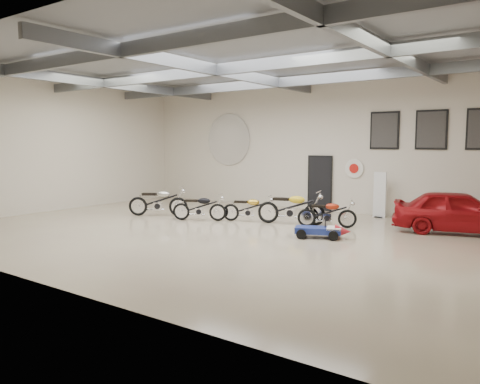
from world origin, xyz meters
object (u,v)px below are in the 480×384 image
Objects in this scene: motorcycle_silver at (158,201)px; go_kart at (323,228)px; motorcycle_black at (199,207)px; motorcycle_gold at (249,208)px; motorcycle_red at (327,213)px; banner_stand at (380,194)px; motorcycle_yellow at (291,207)px; vintage_car at (459,212)px.

motorcycle_silver reaches higher than go_kart.
motorcycle_black is at bearing -27.92° from motorcycle_silver.
motorcycle_black is 4.77m from go_kart.
motorcycle_red is at bearing -8.44° from motorcycle_gold.
motorcycle_yellow is at bearing -114.72° from banner_stand.
banner_stand reaches higher than vintage_car.
motorcycle_red is (2.63, 0.53, 0.00)m from motorcycle_gold.
banner_stand reaches higher than go_kart.
motorcycle_gold is at bearing 140.47° from go_kart.
banner_stand is 4.54m from go_kart.
motorcycle_red is (-0.68, -2.91, -0.39)m from banner_stand.
motorcycle_yellow is (2.93, 1.15, 0.10)m from motorcycle_black.
motorcycle_silver is 6.18m from motorcycle_red.
go_kart is at bearing 121.46° from vintage_car.
banner_stand is at bearing 43.67° from motorcycle_yellow.
banner_stand is 0.93× the size of motorcycle_black.
motorcycle_silver is 3.51m from motorcycle_gold.
motorcycle_black is 1.02× the size of motorcycle_red.
banner_stand is at bearing 26.32° from motorcycle_gold.
go_kart is (6.65, -0.19, -0.27)m from motorcycle_silver.
vintage_car reaches higher than motorcycle_yellow.
banner_stand is at bearing 51.83° from motorcycle_red.
banner_stand is 7.98m from motorcycle_silver.
go_kart is at bearing -37.99° from motorcycle_gold.
motorcycle_yellow is 1.42× the size of go_kart.
motorcycle_black is 3.15m from motorcycle_yellow.
banner_stand is 0.95× the size of motorcycle_red.
motorcycle_silver reaches higher than motorcycle_black.
banner_stand is at bearing 2.06° from motorcycle_silver.
motorcycle_silver is at bearing 92.25° from vintage_car.
motorcycle_yellow is at bearing 120.57° from go_kart.
motorcycle_silver is 10.00m from vintage_car.
motorcycle_black is 0.49× the size of vintage_car.
motorcycle_gold is 1.15× the size of go_kart.
motorcycle_gold is 1.00× the size of motorcycle_red.
motorcycle_yellow reaches higher than motorcycle_gold.
banner_stand is 3.01m from motorcycle_red.
vintage_car is at bearing -3.48° from motorcycle_red.
motorcycle_black reaches higher than go_kart.
vintage_car is (6.20, 1.93, 0.17)m from motorcycle_gold.
vintage_car is at bearing -2.43° from motorcycle_gold.
banner_stand reaches higher than motorcycle_yellow.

